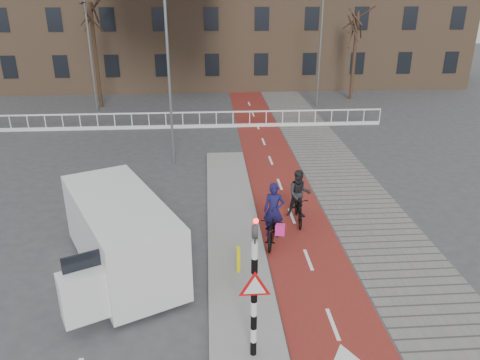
{
  "coord_description": "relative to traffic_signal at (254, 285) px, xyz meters",
  "views": [
    {
      "loc": [
        -1.48,
        -10.25,
        7.82
      ],
      "look_at": [
        -0.42,
        5.0,
        1.5
      ],
      "focal_mm": 35.0,
      "sensor_mm": 36.0,
      "label": 1
    }
  ],
  "objects": [
    {
      "name": "tree_right",
      "position": [
        9.9,
        26.16,
        1.08
      ],
      "size": [
        0.26,
        0.26,
        6.13
      ],
      "primitive_type": "cylinder",
      "color": "#302115",
      "rests_on": "ground"
    },
    {
      "name": "ground",
      "position": [
        0.6,
        2.02,
        -1.99
      ],
      "size": [
        120.0,
        120.0,
        0.0
      ],
      "primitive_type": "plane",
      "color": "#38383A",
      "rests_on": "ground"
    },
    {
      "name": "cyclist_far",
      "position": [
        2.24,
        6.55,
        -1.17
      ],
      "size": [
        0.88,
        1.86,
        1.96
      ],
      "rotation": [
        0.0,
        0.0,
        -0.06
      ],
      "color": "black",
      "rests_on": "bike_lane"
    },
    {
      "name": "streetlight_near",
      "position": [
        -2.57,
        12.8,
        2.38
      ],
      "size": [
        0.12,
        0.12,
        8.73
      ],
      "primitive_type": "cylinder",
      "color": "slate",
      "rests_on": "ground"
    },
    {
      "name": "curb_island",
      "position": [
        -0.1,
        6.02,
        -1.93
      ],
      "size": [
        1.8,
        16.0,
        0.12
      ],
      "primitive_type": "cube",
      "color": "gray",
      "rests_on": "ground"
    },
    {
      "name": "bike_lane",
      "position": [
        2.1,
        12.02,
        -1.98
      ],
      "size": [
        2.5,
        60.0,
        0.01
      ],
      "primitive_type": "cube",
      "color": "maroon",
      "rests_on": "ground"
    },
    {
      "name": "sidewalk",
      "position": [
        4.9,
        12.02,
        -1.98
      ],
      "size": [
        3.0,
        60.0,
        0.01
      ],
      "primitive_type": "cube",
      "color": "slate",
      "rests_on": "ground"
    },
    {
      "name": "traffic_signal",
      "position": [
        0.0,
        0.0,
        0.0
      ],
      "size": [
        0.8,
        0.8,
        3.68
      ],
      "color": "black",
      "rests_on": "curb_island"
    },
    {
      "name": "tree_mid",
      "position": [
        -8.41,
        24.9,
        1.47
      ],
      "size": [
        0.26,
        0.26,
        6.92
      ],
      "primitive_type": "cylinder",
      "color": "#302115",
      "rests_on": "ground"
    },
    {
      "name": "cyclist_near",
      "position": [
        1.15,
        5.19,
        -1.28
      ],
      "size": [
        1.18,
        2.12,
        2.07
      ],
      "rotation": [
        0.0,
        0.0,
        -0.25
      ],
      "color": "black",
      "rests_on": "bike_lane"
    },
    {
      "name": "van",
      "position": [
        -3.49,
        3.92,
        -0.79
      ],
      "size": [
        4.21,
        5.7,
        2.28
      ],
      "rotation": [
        0.0,
        0.0,
        0.45
      ],
      "color": "silver",
      "rests_on": "ground"
    },
    {
      "name": "bollard",
      "position": [
        -0.12,
        3.36,
        -1.46
      ],
      "size": [
        0.12,
        0.12,
        0.82
      ],
      "primitive_type": "cylinder",
      "color": "yellow",
      "rests_on": "curb_island"
    },
    {
      "name": "streetlight_left",
      "position": [
        -8.44,
        23.74,
        1.54
      ],
      "size": [
        0.12,
        0.12,
        7.06
      ],
      "primitive_type": "cylinder",
      "color": "slate",
      "rests_on": "ground"
    },
    {
      "name": "railing",
      "position": [
        -4.4,
        19.02,
        -1.68
      ],
      "size": [
        28.0,
        0.1,
        0.99
      ],
      "color": "silver",
      "rests_on": "ground"
    },
    {
      "name": "streetlight_right",
      "position": [
        6.86,
        24.18,
        1.91
      ],
      "size": [
        0.12,
        0.12,
        7.79
      ],
      "primitive_type": "cylinder",
      "color": "slate",
      "rests_on": "ground"
    }
  ]
}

